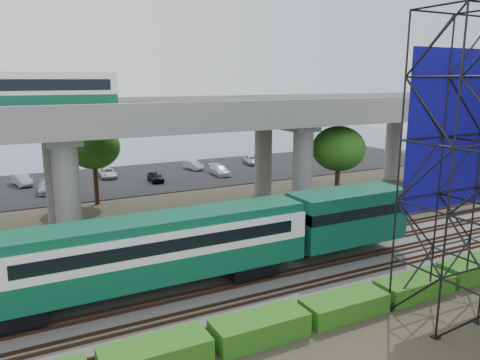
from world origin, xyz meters
TOP-DOWN VIEW (x-y plane):
  - ground at (0.00, 0.00)m, footprint 140.00×140.00m
  - ballast_bed at (0.00, 2.00)m, footprint 90.00×12.00m
  - service_road at (0.00, 10.50)m, footprint 90.00×5.00m
  - parking_lot at (0.00, 34.00)m, footprint 90.00×18.00m
  - harbor_water at (0.00, 56.00)m, footprint 140.00×40.00m
  - rail_tracks at (0.00, 2.00)m, footprint 90.00×9.52m
  - commuter_train at (-5.55, 2.00)m, footprint 29.30×3.06m
  - overpass at (-0.85, 16.00)m, footprint 80.00×12.00m
  - hedge_strip at (1.01, -4.30)m, footprint 34.60×1.80m
  - trees at (-4.67, 16.17)m, footprint 40.94×16.94m
  - suv at (-5.47, 9.60)m, footprint 5.39×2.51m
  - parked_cars at (0.45, 33.58)m, footprint 37.00×9.39m

SIDE VIEW (x-z plane):
  - ground at x=0.00m, z-range 0.00..0.00m
  - harbor_water at x=0.00m, z-range 0.00..0.03m
  - service_road at x=0.00m, z-range 0.00..0.08m
  - parking_lot at x=0.00m, z-range 0.00..0.08m
  - ballast_bed at x=0.00m, z-range 0.00..0.20m
  - rail_tracks at x=0.00m, z-range 0.20..0.36m
  - hedge_strip at x=1.01m, z-range -0.04..1.16m
  - parked_cars at x=0.45m, z-range 0.01..1.33m
  - suv at x=-5.47m, z-range 0.08..1.57m
  - commuter_train at x=-5.55m, z-range 0.73..5.03m
  - trees at x=-4.67m, z-range 1.73..9.42m
  - overpass at x=-0.85m, z-range 2.01..14.41m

